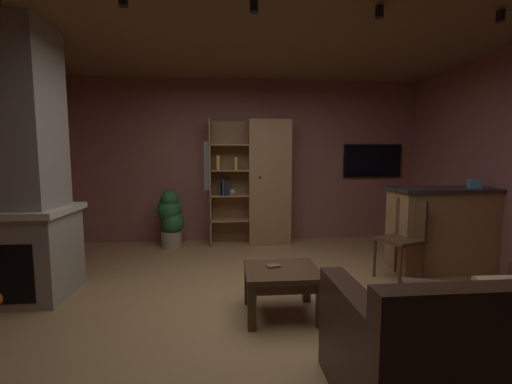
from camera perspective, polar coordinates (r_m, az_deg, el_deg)
floor at (r=3.37m, az=0.61°, el=-18.95°), size 5.86×5.24×0.02m
wall_back at (r=5.70m, az=-1.92°, el=5.18°), size 5.98×0.06×2.66m
ceiling at (r=3.31m, az=0.66°, el=28.40°), size 5.86×5.24×0.02m
window_pane_back at (r=5.67m, az=-4.95°, el=4.35°), size 0.75×0.01×0.81m
stone_fireplace at (r=4.07m, az=-35.71°, el=1.92°), size 1.05×0.82×2.66m
bookshelf_cabinet at (r=5.47m, az=1.23°, el=1.52°), size 1.28×0.41×1.99m
kitchen_bar_counter at (r=4.89m, az=29.91°, el=-5.35°), size 1.49×0.60×1.03m
tissue_box at (r=4.88m, az=32.84°, el=1.19°), size 0.15×0.15×0.11m
leather_couch at (r=2.44m, az=32.71°, el=-21.95°), size 1.53×0.90×0.84m
coffee_table at (r=3.12m, az=4.37°, el=-14.26°), size 0.65×0.58×0.42m
table_book_0 at (r=3.13m, az=2.91°, el=-12.29°), size 0.13×0.11×0.02m
dining_chair at (r=4.30m, az=23.61°, el=-6.38°), size 0.55×0.55×0.92m
potted_floor_plant at (r=5.44m, az=-14.11°, el=-4.11°), size 0.42×0.38×0.90m
wall_mounted_tv at (r=6.15m, az=18.94°, el=4.97°), size 1.00×0.06×0.56m
track_light_spot_1 at (r=3.12m, az=-21.43°, el=27.82°), size 0.07×0.07×0.09m
track_light_spot_2 at (r=3.06m, az=-0.34°, el=28.71°), size 0.07×0.07×0.09m
track_light_spot_3 at (r=3.31m, az=20.02°, el=26.55°), size 0.07×0.07×0.09m
track_light_spot_4 at (r=3.84m, az=35.82°, el=22.83°), size 0.07×0.07×0.09m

